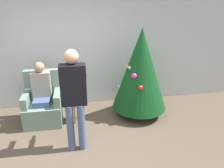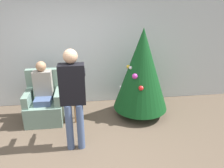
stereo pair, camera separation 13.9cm
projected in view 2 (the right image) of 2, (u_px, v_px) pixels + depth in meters
The scene contains 9 objects.
ground_plane at pixel (74, 165), 3.34m from camera, with size 14.00×14.00×0.00m, color brown.
wall_back at pixel (74, 47), 4.89m from camera, with size 8.00×0.06×2.70m.
christmas_tree at pixel (142, 70), 4.45m from camera, with size 1.14×1.14×1.86m.
armchair at pixel (45, 104), 4.51m from camera, with size 0.72×0.72×1.03m.
person_seated at pixel (43, 90), 4.35m from camera, with size 0.36×0.46×1.24m.
person_standing at pixel (73, 92), 3.41m from camera, with size 0.42×0.57×1.69m.
side_stool at pixel (75, 103), 4.46m from camera, with size 0.34×0.34×0.47m.
laptop at pixel (75, 99), 4.42m from camera, with size 0.32×0.20×0.02m.
book at pixel (75, 98), 4.41m from camera, with size 0.17×0.15×0.02m.
Camera 2 is at (0.24, -2.69, 2.39)m, focal length 35.00 mm.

